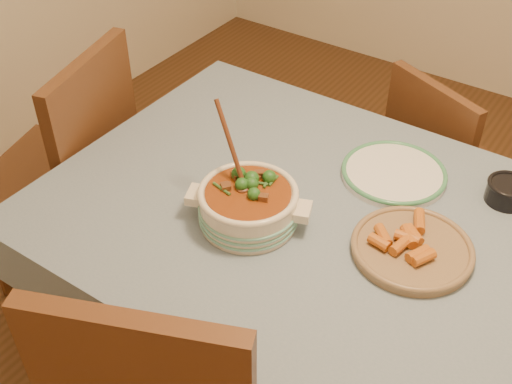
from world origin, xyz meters
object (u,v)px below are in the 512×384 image
chair_left (74,165)px  white_plate (394,173)px  chair_far (440,165)px  fried_plate (412,247)px  dining_table (349,255)px  condiment_bowl (508,191)px  stew_casserole (248,203)px

chair_left → white_plate: bearing=91.4°
white_plate → chair_far: size_ratio=0.41×
white_plate → fried_plate: 0.31m
fried_plate → chair_left: 1.22m
fried_plate → dining_table: bearing=-177.2°
condiment_bowl → chair_left: bearing=-164.0°
white_plate → chair_left: bearing=-163.5°
fried_plate → stew_casserole: bearing=-161.8°
condiment_bowl → chair_far: 0.62m
chair_far → stew_casserole: bearing=99.9°
chair_far → white_plate: bearing=114.9°
fried_plate → chair_far: size_ratio=0.46×
fried_plate → chair_left: bearing=-177.7°
condiment_bowl → chair_left: chair_left is taller
dining_table → white_plate: white_plate is taller
dining_table → chair_left: size_ratio=1.72×
stew_casserole → chair_far: 0.99m
fried_plate → chair_far: chair_far is taller
dining_table → fried_plate: bearing=2.8°
stew_casserole → white_plate: size_ratio=0.94×
stew_casserole → condiment_bowl: 0.70m
white_plate → chair_far: (-0.01, 0.51, -0.30)m
stew_casserole → fried_plate: 0.42m
stew_casserole → chair_far: stew_casserole is taller
dining_table → chair_left: (-1.04, -0.04, -0.11)m
stew_casserole → fried_plate: size_ratio=0.84×
chair_far → fried_plate: bearing=126.8°
white_plate → fried_plate: fried_plate is taller
white_plate → chair_far: bearing=91.0°
dining_table → stew_casserole: 0.31m
white_plate → chair_left: (-1.03, -0.30, -0.22)m
dining_table → condiment_bowl: (0.29, 0.34, 0.13)m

